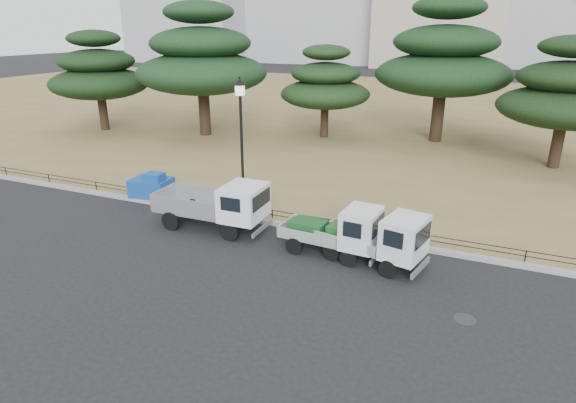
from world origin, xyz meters
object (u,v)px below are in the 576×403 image
at_px(street_lamp, 241,125).
at_px(tarp_pile, 152,186).
at_px(truck_large, 217,203).
at_px(truck_kei_front, 338,231).
at_px(truck_kei_rear, 379,238).

relative_size(street_lamp, tarp_pile, 2.92).
xyz_separation_m(truck_large, street_lamp, (0.32, 1.49, 2.71)).
relative_size(truck_large, tarp_pile, 2.36).
relative_size(truck_large, street_lamp, 0.81).
distance_m(truck_kei_front, street_lamp, 5.64).
xyz_separation_m(street_lamp, tarp_pile, (-4.75, 0.23, -3.14)).
xyz_separation_m(truck_kei_front, street_lamp, (-4.52, 1.75, 2.87)).
bearing_deg(truck_large, truck_kei_rear, -4.71).
bearing_deg(truck_large, truck_kei_front, -4.25).
bearing_deg(truck_large, tarp_pile, 157.64).
distance_m(truck_large, truck_kei_front, 4.85).
bearing_deg(truck_kei_rear, truck_kei_front, -173.25).
bearing_deg(truck_large, street_lamp, 76.74).
bearing_deg(tarp_pile, truck_large, -21.21).
bearing_deg(tarp_pile, truck_kei_front, -12.07).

